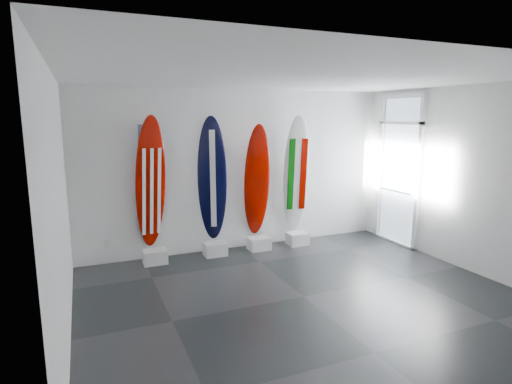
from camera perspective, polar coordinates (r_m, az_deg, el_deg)
name	(u,v)px	position (r m, az deg, el deg)	size (l,w,h in m)	color
floor	(303,297)	(6.05, 6.54, -14.08)	(6.00, 6.00, 0.00)	black
ceiling	(308,76)	(5.54, 7.19, 15.49)	(6.00, 6.00, 0.00)	white
wall_back	(240,170)	(7.85, -2.24, 3.02)	(6.00, 6.00, 0.00)	white
wall_front	(462,243)	(3.71, 26.47, -6.26)	(6.00, 6.00, 0.00)	white
wall_left	(60,211)	(4.89, -25.37, -2.39)	(5.00, 5.00, 0.00)	white
wall_right	(468,179)	(7.55, 27.06, 1.61)	(5.00, 5.00, 0.00)	white
display_block_usa	(155,257)	(7.43, -13.72, -8.63)	(0.40, 0.30, 0.24)	silver
surfboard_usa	(151,183)	(7.23, -14.27, 1.15)	(0.52, 0.08, 2.31)	#830700
display_block_navy	(215,249)	(7.66, -5.64, -7.80)	(0.40, 0.30, 0.24)	silver
surfboard_navy	(212,180)	(7.46, -6.04, 1.64)	(0.52, 0.08, 2.30)	black
display_block_swiss	(259,243)	(7.95, 0.41, -7.08)	(0.40, 0.30, 0.24)	silver
surfboard_swiss	(257,181)	(7.77, 0.12, 1.50)	(0.49, 0.08, 2.16)	#830700
display_block_italy	(297,239)	(8.30, 5.72, -6.38)	(0.40, 0.30, 0.24)	silver
surfboard_italy	(296,175)	(8.12, 5.54, 2.39)	(0.52, 0.08, 2.30)	white
wall_outlet	(107,244)	(7.58, -19.84, -6.76)	(0.09, 0.02, 0.13)	silver
glass_door	(399,172)	(8.60, 19.02, 2.60)	(0.12, 1.16, 2.85)	white
balcony	(445,212)	(9.68, 24.58, -2.54)	(2.80, 2.20, 1.20)	slate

